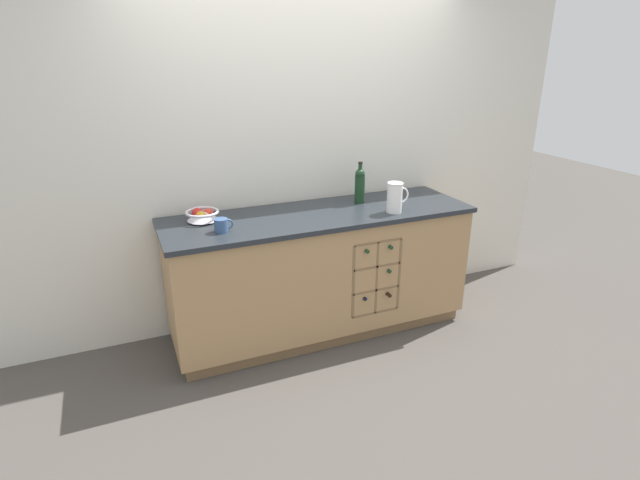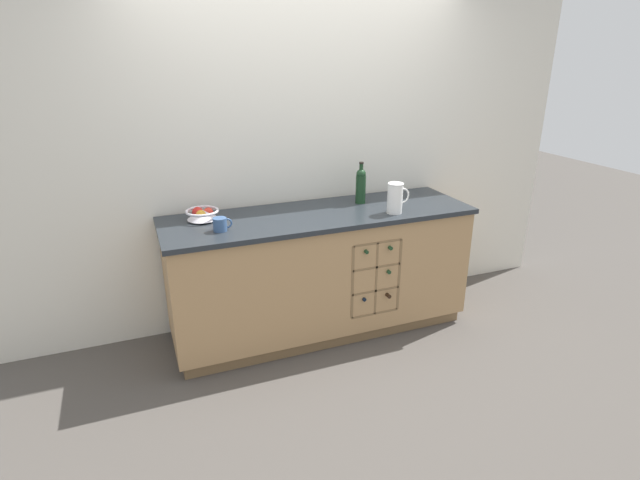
{
  "view_description": "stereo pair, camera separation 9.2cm",
  "coord_description": "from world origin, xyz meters",
  "px_view_note": "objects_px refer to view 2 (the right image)",
  "views": [
    {
      "loc": [
        -1.32,
        -3.1,
        2.02
      ],
      "look_at": [
        0.0,
        0.0,
        0.73
      ],
      "focal_mm": 28.0,
      "sensor_mm": 36.0,
      "label": 1
    },
    {
      "loc": [
        -1.23,
        -3.14,
        2.02
      ],
      "look_at": [
        0.0,
        0.0,
        0.73
      ],
      "focal_mm": 28.0,
      "sensor_mm": 36.0,
      "label": 2
    }
  ],
  "objects_px": {
    "fruit_bowl": "(202,214)",
    "standing_wine_bottle": "(361,185)",
    "ceramic_mug": "(220,224)",
    "white_pitcher": "(395,197)"
  },
  "relations": [
    {
      "from": "white_pitcher",
      "to": "fruit_bowl",
      "type": "bearing_deg",
      "value": 165.43
    },
    {
      "from": "fruit_bowl",
      "to": "white_pitcher",
      "type": "xyz_separation_m",
      "value": [
        1.29,
        -0.34,
        0.07
      ]
    },
    {
      "from": "ceramic_mug",
      "to": "standing_wine_bottle",
      "type": "xyz_separation_m",
      "value": [
        1.1,
        0.24,
        0.1
      ]
    },
    {
      "from": "fruit_bowl",
      "to": "standing_wine_bottle",
      "type": "xyz_separation_m",
      "value": [
        1.17,
        -0.03,
        0.09
      ]
    },
    {
      "from": "fruit_bowl",
      "to": "white_pitcher",
      "type": "height_order",
      "value": "white_pitcher"
    },
    {
      "from": "fruit_bowl",
      "to": "ceramic_mug",
      "type": "bearing_deg",
      "value": -74.36
    },
    {
      "from": "fruit_bowl",
      "to": "ceramic_mug",
      "type": "height_order",
      "value": "ceramic_mug"
    },
    {
      "from": "fruit_bowl",
      "to": "ceramic_mug",
      "type": "xyz_separation_m",
      "value": [
        0.07,
        -0.26,
        -0.0
      ]
    },
    {
      "from": "ceramic_mug",
      "to": "standing_wine_bottle",
      "type": "distance_m",
      "value": 1.13
    },
    {
      "from": "fruit_bowl",
      "to": "white_pitcher",
      "type": "relative_size",
      "value": 1.04
    }
  ]
}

